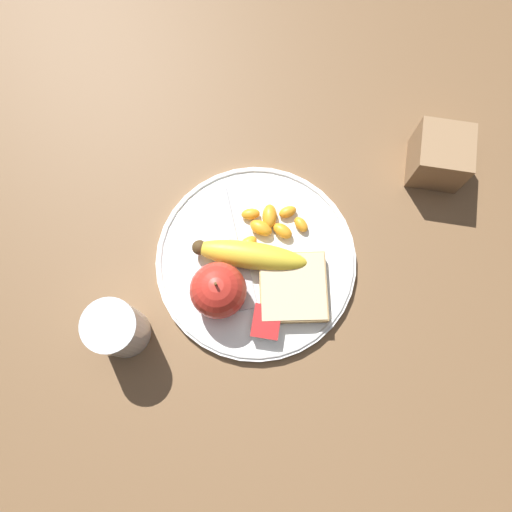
{
  "coord_description": "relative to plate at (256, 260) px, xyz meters",
  "views": [
    {
      "loc": [
        -0.17,
        -0.03,
        0.69
      ],
      "look_at": [
        0.0,
        0.0,
        0.03
      ],
      "focal_mm": 35.0,
      "sensor_mm": 36.0,
      "label": 1
    }
  ],
  "objects": [
    {
      "name": "condiment_caddy",
      "position": [
        0.19,
        -0.24,
        0.03
      ],
      "size": [
        0.08,
        0.08,
        0.08
      ],
      "color": "#93704C",
      "rests_on": "ground_plane"
    },
    {
      "name": "banana",
      "position": [
        -0.0,
        0.01,
        0.02
      ],
      "size": [
        0.04,
        0.16,
        0.04
      ],
      "color": "yellow",
      "rests_on": "plate"
    },
    {
      "name": "plate",
      "position": [
        0.0,
        0.0,
        0.0
      ],
      "size": [
        0.28,
        0.28,
        0.01
      ],
      "color": "white",
      "rests_on": "ground_plane"
    },
    {
      "name": "orange_segment_7",
      "position": [
        0.07,
        -0.03,
        0.01
      ],
      "size": [
        0.03,
        0.03,
        0.01
      ],
      "color": "orange",
      "rests_on": "plate"
    },
    {
      "name": "ground_plane",
      "position": [
        0.0,
        0.0,
        -0.01
      ],
      "size": [
        3.0,
        3.0,
        0.0
      ],
      "primitive_type": "plane",
      "color": "brown"
    },
    {
      "name": "jam_packet",
      "position": [
        -0.09,
        -0.03,
        0.01
      ],
      "size": [
        0.05,
        0.04,
        0.02
      ],
      "color": "silver",
      "rests_on": "plate"
    },
    {
      "name": "orange_segment_1",
      "position": [
        0.02,
        0.01,
        0.01
      ],
      "size": [
        0.03,
        0.03,
        0.02
      ],
      "color": "orange",
      "rests_on": "plate"
    },
    {
      "name": "fork",
      "position": [
        -0.0,
        0.03,
        0.01
      ],
      "size": [
        0.18,
        0.09,
        0.0
      ],
      "rotation": [
        0.0,
        0.0,
        9.8
      ],
      "color": "#B2B2B7",
      "rests_on": "plate"
    },
    {
      "name": "orange_segment_5",
      "position": [
        0.06,
        -0.06,
        0.01
      ],
      "size": [
        0.03,
        0.03,
        0.01
      ],
      "color": "orange",
      "rests_on": "plate"
    },
    {
      "name": "orange_segment_6",
      "position": [
        0.06,
        -0.01,
        0.01
      ],
      "size": [
        0.04,
        0.03,
        0.02
      ],
      "color": "orange",
      "rests_on": "plate"
    },
    {
      "name": "orange_segment_0",
      "position": [
        0.04,
        -0.0,
        0.01
      ],
      "size": [
        0.03,
        0.04,
        0.02
      ],
      "color": "orange",
      "rests_on": "plate"
    },
    {
      "name": "apple",
      "position": [
        -0.06,
        0.04,
        0.04
      ],
      "size": [
        0.08,
        0.08,
        0.08
      ],
      "color": "red",
      "rests_on": "plate"
    },
    {
      "name": "orange_segment_3",
      "position": [
        0.06,
        0.02,
        0.01
      ],
      "size": [
        0.02,
        0.03,
        0.01
      ],
      "color": "orange",
      "rests_on": "plate"
    },
    {
      "name": "orange_segment_2",
      "position": [
        0.01,
        -0.02,
        0.01
      ],
      "size": [
        0.03,
        0.03,
        0.02
      ],
      "color": "orange",
      "rests_on": "plate"
    },
    {
      "name": "orange_segment_4",
      "position": [
        0.05,
        -0.03,
        0.01
      ],
      "size": [
        0.03,
        0.03,
        0.02
      ],
      "color": "orange",
      "rests_on": "plate"
    },
    {
      "name": "bread_slice",
      "position": [
        -0.03,
        -0.06,
        0.02
      ],
      "size": [
        0.11,
        0.11,
        0.02
      ],
      "color": "#AB8751",
      "rests_on": "plate"
    },
    {
      "name": "juice_glass",
      "position": [
        -0.13,
        0.16,
        0.03
      ],
      "size": [
        0.07,
        0.07,
        0.09
      ],
      "color": "silver",
      "rests_on": "ground_plane"
    }
  ]
}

